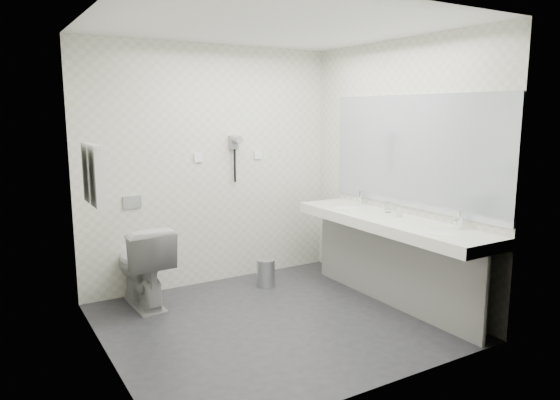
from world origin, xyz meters
TOP-DOWN VIEW (x-y plane):
  - floor at (0.00, 0.00)m, footprint 2.80×2.80m
  - ceiling at (0.00, 0.00)m, footprint 2.80×2.80m
  - wall_back at (0.00, 1.30)m, footprint 2.80×0.00m
  - wall_front at (0.00, -1.30)m, footprint 2.80×0.00m
  - wall_left at (-1.40, 0.00)m, footprint 0.00×2.60m
  - wall_right at (1.40, 0.00)m, footprint 0.00×2.60m
  - vanity_counter at (1.12, -0.20)m, footprint 0.55×2.20m
  - vanity_panel at (1.15, -0.20)m, footprint 0.03×2.15m
  - vanity_post_near at (1.18, -1.24)m, footprint 0.06×0.06m
  - vanity_post_far at (1.18, 0.84)m, footprint 0.06×0.06m
  - mirror at (1.39, -0.20)m, footprint 0.02×2.20m
  - basin_near at (1.12, -0.85)m, footprint 0.40×0.31m
  - basin_far at (1.12, 0.45)m, footprint 0.40×0.31m
  - faucet_near at (1.32, -0.85)m, footprint 0.04×0.04m
  - faucet_far at (1.32, 0.45)m, footprint 0.04×0.04m
  - soap_bottle_a at (1.22, -0.22)m, footprint 0.07×0.07m
  - glass_left at (1.28, -0.01)m, footprint 0.06×0.06m
  - toilet at (-0.86, 0.98)m, footprint 0.46×0.79m
  - flush_plate at (-0.85, 1.29)m, footprint 0.18×0.02m
  - pedal_bin at (0.40, 0.86)m, footprint 0.24×0.24m
  - bin_lid at (0.40, 0.86)m, footprint 0.19×0.19m
  - towel_rail at (-1.35, 0.55)m, footprint 0.02×0.62m
  - towel_near at (-1.34, 0.41)m, footprint 0.07×0.24m
  - towel_far at (-1.34, 0.69)m, footprint 0.07×0.24m
  - dryer_cradle at (0.25, 1.27)m, footprint 0.10×0.04m
  - dryer_barrel at (0.25, 1.20)m, footprint 0.08×0.14m
  - dryer_cord at (0.25, 1.26)m, footprint 0.02×0.02m
  - switch_plate_a at (-0.15, 1.29)m, footprint 0.09×0.02m
  - switch_plate_b at (0.55, 1.29)m, footprint 0.09×0.02m

SIDE VIEW (x-z plane):
  - floor at x=0.00m, z-range 0.00..0.00m
  - pedal_bin at x=0.40m, z-range 0.00..0.27m
  - bin_lid at x=0.40m, z-range 0.27..0.29m
  - vanity_panel at x=1.15m, z-range 0.00..0.75m
  - vanity_post_near at x=1.18m, z-range 0.00..0.75m
  - vanity_post_far at x=1.18m, z-range 0.00..0.75m
  - toilet at x=-0.86m, z-range 0.00..0.78m
  - vanity_counter at x=1.12m, z-range 0.75..0.85m
  - basin_near at x=1.12m, z-range 0.81..0.86m
  - basin_far at x=1.12m, z-range 0.81..0.86m
  - glass_left at x=1.28m, z-range 0.85..0.95m
  - soap_bottle_a at x=1.22m, z-range 0.85..0.96m
  - faucet_near at x=1.32m, z-range 0.85..1.00m
  - faucet_far at x=1.32m, z-range 0.85..1.00m
  - flush_plate at x=-0.85m, z-range 0.89..1.01m
  - wall_back at x=0.00m, z-range -0.15..2.65m
  - wall_front at x=0.00m, z-range -0.15..2.65m
  - wall_left at x=-1.40m, z-range -0.05..2.55m
  - wall_right at x=1.40m, z-range -0.05..2.55m
  - dryer_cord at x=0.25m, z-range 1.07..1.43m
  - towel_near at x=-1.34m, z-range 1.09..1.57m
  - towel_far at x=-1.34m, z-range 1.09..1.57m
  - switch_plate_a at x=-0.15m, z-range 1.31..1.40m
  - switch_plate_b at x=0.55m, z-range 1.31..1.40m
  - mirror at x=1.39m, z-range 0.92..1.98m
  - dryer_cradle at x=0.25m, z-range 1.43..1.57m
  - dryer_barrel at x=0.25m, z-range 1.49..1.57m
  - towel_rail at x=-1.35m, z-range 1.54..1.56m
  - ceiling at x=0.00m, z-range 2.50..2.50m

